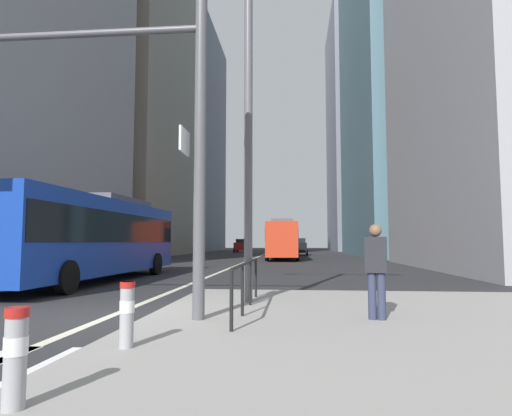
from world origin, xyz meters
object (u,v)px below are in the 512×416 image
bollard_left (127,311)px  car_receding_near (299,247)px  car_oncoming_mid (242,245)px  city_bus_red_receding (283,238)px  bollard_front (16,352)px  city_bus_blue_oncoming (93,234)px  traffic_signal_gantry (90,105)px  street_lamp_post (248,85)px  pedestrian_waiting (376,266)px

bollard_left → car_receding_near: bearing=86.5°
car_oncoming_mid → bollard_left: car_oncoming_mid is taller
city_bus_red_receding → car_receding_near: bearing=82.3°
city_bus_red_receding → bollard_front: 34.50m
car_oncoming_mid → city_bus_blue_oncoming: bearing=-89.9°
city_bus_red_receding → traffic_signal_gantry: size_ratio=1.85×
car_receding_near → bollard_left: car_receding_near is taller
city_bus_red_receding → bollard_front: (-1.24, -34.46, -1.22)m
car_oncoming_mid → street_lamp_post: street_lamp_post is taller
city_bus_blue_oncoming → city_bus_red_receding: bearing=73.2°
bollard_left → traffic_signal_gantry: bearing=128.4°
car_oncoming_mid → bollard_left: (5.67, -57.55, -0.36)m
car_oncoming_mid → street_lamp_post: bearing=-82.7°
traffic_signal_gantry → street_lamp_post: (2.78, 2.30, 1.16)m
city_bus_blue_oncoming → street_lamp_post: 9.55m
street_lamp_post → bollard_left: (-1.12, -4.39, -4.66)m
pedestrian_waiting → traffic_signal_gantry: bearing=-176.9°
street_lamp_post → city_bus_red_receding: bearing=90.0°
city_bus_blue_oncoming → city_bus_red_receding: same height
city_bus_blue_oncoming → pedestrian_waiting: (9.22, -7.91, -0.74)m
city_bus_blue_oncoming → traffic_signal_gantry: size_ratio=1.87×
city_bus_blue_oncoming → bollard_front: 13.56m
bollard_front → pedestrian_waiting: 5.86m
city_bus_red_receding → pedestrian_waiting: size_ratio=6.91×
city_bus_red_receding → traffic_signal_gantry: traffic_signal_gantry is taller
bollard_front → bollard_left: 2.08m
bollard_front → street_lamp_post: bearing=79.1°
bollard_left → pedestrian_waiting: bearing=32.9°
car_receding_near → traffic_signal_gantry: traffic_signal_gantry is taller
city_bus_blue_oncoming → bollard_front: city_bus_blue_oncoming is taller
car_receding_near → bollard_left: bearing=-93.5°
car_oncoming_mid → car_receding_near: 16.26m
bollard_left → city_bus_blue_oncoming: bearing=118.4°
street_lamp_post → pedestrian_waiting: street_lamp_post is taller
city_bus_blue_oncoming → traffic_signal_gantry: (3.90, -8.19, 2.29)m
city_bus_blue_oncoming → traffic_signal_gantry: bearing=-64.5°
city_bus_blue_oncoming → street_lamp_post: size_ratio=1.49×
city_bus_blue_oncoming → city_bus_red_receding: size_ratio=1.01×
street_lamp_post → pedestrian_waiting: bearing=-38.4°
car_oncoming_mid → bollard_left: bearing=-84.4°
traffic_signal_gantry → pedestrian_waiting: 6.13m
bollard_front → city_bus_blue_oncoming: bearing=113.8°
car_oncoming_mid → bollard_front: size_ratio=5.52×
city_bus_red_receding → car_receding_near: (1.52, 11.19, -0.85)m
city_bus_red_receding → car_receding_near: 11.32m
traffic_signal_gantry → bollard_front: (1.54, -4.16, -3.51)m
bollard_front → bollard_left: (0.12, 2.07, 0.01)m
city_bus_blue_oncoming → pedestrian_waiting: 12.17m
city_bus_blue_oncoming → car_oncoming_mid: city_bus_blue_oncoming is taller
car_receding_near → bollard_front: 45.73m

